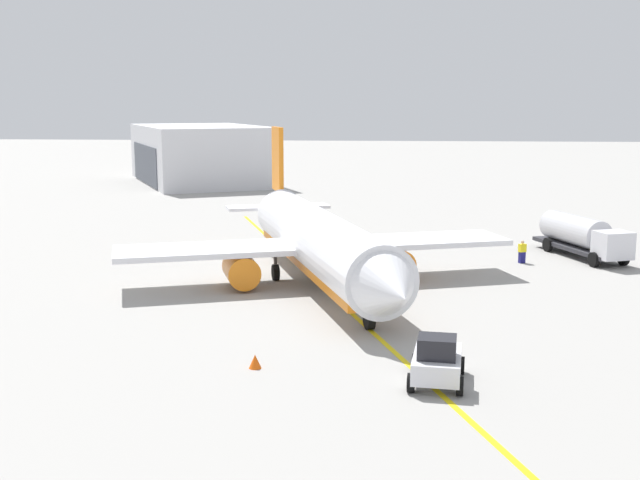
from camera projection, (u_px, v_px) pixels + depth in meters
The scene contains 8 objects.
ground_plane at pixel (320, 285), 51.73m from camera, with size 400.00×400.00×0.00m, color #9E9B96.
airplane at pixel (318, 242), 51.69m from camera, with size 32.79×26.53×9.92m.
fuel_tanker at pixel (582, 235), 60.64m from camera, with size 10.32×5.75×3.15m.
pushback_tug at pixel (437, 361), 33.32m from camera, with size 3.79×2.65×2.20m.
refueling_worker at pixel (522, 252), 58.59m from camera, with size 0.54×0.62×1.71m.
safety_cone_nose at pixel (255, 361), 35.39m from camera, with size 0.58×0.58×0.64m, color #F2590F.
distant_hangar at pixel (200, 154), 117.97m from camera, with size 33.17×27.54×8.50m.
taxi_line_marking at pixel (320, 285), 51.73m from camera, with size 65.07×0.30×0.01m, color yellow.
Camera 1 is at (50.25, 4.39, 11.85)m, focal length 43.93 mm.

